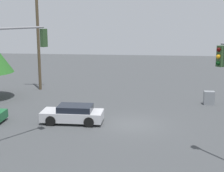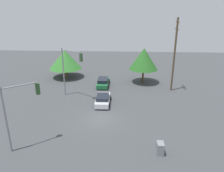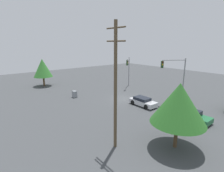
# 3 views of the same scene
# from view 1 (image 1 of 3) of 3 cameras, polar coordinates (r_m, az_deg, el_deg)

# --- Properties ---
(ground_plane) EXTENTS (80.00, 80.00, 0.00)m
(ground_plane) POSITION_cam_1_polar(r_m,az_deg,el_deg) (23.74, 3.48, -6.39)
(ground_plane) COLOR #424447
(sedan_silver) EXTENTS (4.24, 1.90, 1.26)m
(sedan_silver) POSITION_cam_1_polar(r_m,az_deg,el_deg) (24.05, -6.50, -4.64)
(sedan_silver) COLOR silver
(sedan_silver) RESTS_ON ground_plane
(traffic_signal_cross) EXTENTS (2.25, 3.31, 6.95)m
(traffic_signal_cross) POSITION_cam_1_polar(r_m,az_deg,el_deg) (19.43, -16.14, 3.36)
(traffic_signal_cross) COLOR gray
(traffic_signal_cross) RESTS_ON ground_plane
(utility_pole_tall) EXTENTS (2.20, 0.28, 10.87)m
(utility_pole_tall) POSITION_cam_1_polar(r_m,az_deg,el_deg) (34.37, -12.22, 8.82)
(utility_pole_tall) COLOR brown
(utility_pole_tall) RESTS_ON ground_plane
(electrical_cabinet) EXTENTS (0.85, 0.59, 1.13)m
(electrical_cabinet) POSITION_cam_1_polar(r_m,az_deg,el_deg) (29.74, 15.82, -1.91)
(electrical_cabinet) COLOR gray
(electrical_cabinet) RESTS_ON ground_plane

